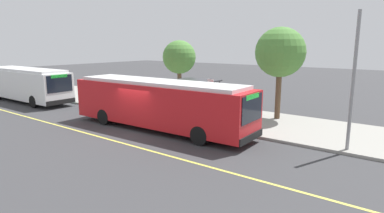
{
  "coord_description": "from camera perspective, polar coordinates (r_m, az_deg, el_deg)",
  "views": [
    {
      "loc": [
        13.82,
        -12.84,
        5.06
      ],
      "look_at": [
        2.66,
        1.77,
        1.51
      ],
      "focal_mm": 30.35,
      "sensor_mm": 36.0,
      "label": 1
    }
  ],
  "objects": [
    {
      "name": "ground_plane",
      "position": [
        19.53,
        -9.41,
        -4.23
      ],
      "size": [
        120.0,
        120.0,
        0.0
      ],
      "primitive_type": "plane",
      "color": "#38383A"
    },
    {
      "name": "sidewalk_curb",
      "position": [
        23.89,
        1.1,
        -1.11
      ],
      "size": [
        44.0,
        6.4,
        0.15
      ],
      "primitive_type": "cube",
      "color": "gray",
      "rests_on": "ground_plane"
    },
    {
      "name": "lane_stripe_center",
      "position": [
        18.15,
        -14.49,
        -5.59
      ],
      "size": [
        36.0,
        0.14,
        0.01
      ],
      "primitive_type": "cube",
      "color": "#E0D64C",
      "rests_on": "ground_plane"
    },
    {
      "name": "transit_bus_main",
      "position": [
        19.34,
        -5.85,
        0.63
      ],
      "size": [
        12.19,
        2.95,
        2.95
      ],
      "color": "red",
      "rests_on": "ground_plane"
    },
    {
      "name": "transit_bus_second",
      "position": [
        32.28,
        -27.08,
        3.62
      ],
      "size": [
        10.69,
        2.72,
        2.95
      ],
      "color": "white",
      "rests_on": "ground_plane"
    },
    {
      "name": "bus_shelter",
      "position": [
        22.97,
        1.04,
        3.07
      ],
      "size": [
        2.9,
        1.6,
        2.48
      ],
      "color": "#333338",
      "rests_on": "sidewalk_curb"
    },
    {
      "name": "waiting_bench",
      "position": [
        23.01,
        1.14,
        -0.16
      ],
      "size": [
        1.6,
        0.48,
        0.95
      ],
      "color": "brown",
      "rests_on": "sidewalk_curb"
    },
    {
      "name": "route_sign_post",
      "position": [
        20.15,
        3.26,
        2.06
      ],
      "size": [
        0.44,
        0.08,
        2.8
      ],
      "color": "#333338",
      "rests_on": "sidewalk_curb"
    },
    {
      "name": "street_tree_near_shelter",
      "position": [
        21.99,
        15.24,
        9.11
      ],
      "size": [
        3.23,
        3.23,
        6.0
      ],
      "color": "brown",
      "rests_on": "sidewalk_curb"
    },
    {
      "name": "street_tree_upstreet",
      "position": [
        27.77,
        -2.25,
        8.6
      ],
      "size": [
        2.81,
        2.81,
        5.23
      ],
      "color": "brown",
      "rests_on": "sidewalk_curb"
    },
    {
      "name": "utility_pole",
      "position": [
        16.52,
        26.47,
        3.86
      ],
      "size": [
        0.16,
        0.16,
        6.4
      ],
      "primitive_type": "cylinder",
      "color": "gray",
      "rests_on": "sidewalk_curb"
    }
  ]
}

